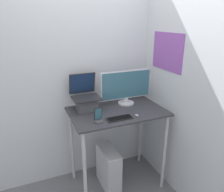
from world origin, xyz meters
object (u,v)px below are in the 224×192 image
object	(u,v)px
monitor	(126,88)
laptop	(86,101)
keyboard	(120,118)
mouse	(137,115)
cell_phone	(98,118)
computer_tower	(109,168)

from	to	relation	value
monitor	laptop	bearing A→B (deg)	179.36
keyboard	mouse	distance (m)	0.19
monitor	keyboard	world-z (taller)	monitor
keyboard	mouse	bearing A→B (deg)	-3.30
keyboard	cell_phone	world-z (taller)	cell_phone
mouse	cell_phone	bearing A→B (deg)	176.01
cell_phone	monitor	bearing A→B (deg)	36.25
monitor	computer_tower	size ratio (longest dim) A/B	1.25
monitor	computer_tower	distance (m)	0.98
monitor	mouse	world-z (taller)	monitor
monitor	mouse	bearing A→B (deg)	-98.82
cell_phone	computer_tower	bearing A→B (deg)	45.86
laptop	cell_phone	world-z (taller)	laptop
keyboard	computer_tower	size ratio (longest dim) A/B	0.54
mouse	cell_phone	world-z (taller)	cell_phone
laptop	mouse	bearing A→B (deg)	-41.24
mouse	keyboard	bearing A→B (deg)	176.70
mouse	cell_phone	distance (m)	0.41
laptop	monitor	world-z (taller)	monitor
monitor	keyboard	size ratio (longest dim) A/B	2.33
keyboard	monitor	bearing A→B (deg)	55.58
computer_tower	laptop	bearing A→B (deg)	138.82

